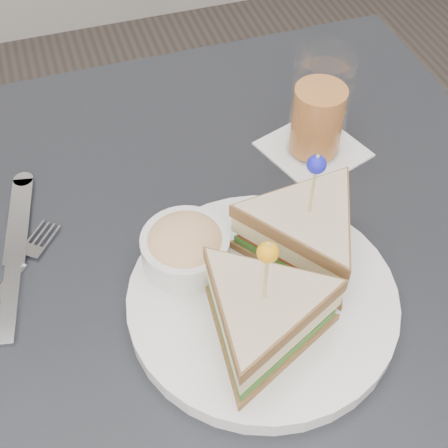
% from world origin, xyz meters
% --- Properties ---
extents(table, '(0.80, 0.80, 0.75)m').
position_xyz_m(table, '(0.00, 0.00, 0.67)').
color(table, black).
rests_on(table, ground).
extents(plate_meal, '(0.32, 0.30, 0.16)m').
position_xyz_m(plate_meal, '(0.03, -0.06, 0.79)').
color(plate_meal, white).
rests_on(plate_meal, table).
extents(cutlery_fork, '(0.12, 0.15, 0.00)m').
position_xyz_m(cutlery_fork, '(-0.21, 0.05, 0.75)').
color(cutlery_fork, '#B4B8C0').
rests_on(cutlery_fork, table).
extents(cutlery_knife, '(0.07, 0.24, 0.01)m').
position_xyz_m(cutlery_knife, '(-0.21, 0.07, 0.75)').
color(cutlery_knife, silver).
rests_on(cutlery_knife, table).
extents(drink_set, '(0.14, 0.14, 0.14)m').
position_xyz_m(drink_set, '(0.17, 0.13, 0.81)').
color(drink_set, white).
rests_on(drink_set, table).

